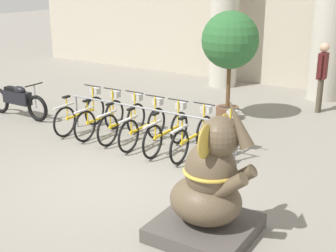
% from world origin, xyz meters
% --- Properties ---
extents(ground_plane, '(60.00, 60.00, 0.00)m').
position_xyz_m(ground_plane, '(0.00, 0.00, 0.00)').
color(ground_plane, gray).
extents(column_left, '(1.08, 1.08, 5.16)m').
position_xyz_m(column_left, '(-1.57, 7.60, 2.62)').
color(column_left, '#BCB7A8').
rests_on(column_left, ground_plane).
extents(column_right, '(1.08, 1.08, 5.16)m').
position_xyz_m(column_right, '(1.57, 7.60, 2.62)').
color(column_right, '#BCB7A8').
rests_on(column_right, ground_plane).
extents(bike_rack, '(4.11, 0.05, 0.77)m').
position_xyz_m(bike_rack, '(-0.60, 1.95, 0.61)').
color(bike_rack, gray).
rests_on(bike_rack, ground_plane).
extents(bicycle_0, '(0.48, 1.69, 0.97)m').
position_xyz_m(bicycle_0, '(-2.36, 1.83, 0.40)').
color(bicycle_0, black).
rests_on(bicycle_0, ground_plane).
extents(bicycle_1, '(0.48, 1.69, 0.97)m').
position_xyz_m(bicycle_1, '(-1.77, 1.83, 0.40)').
color(bicycle_1, black).
rests_on(bicycle_1, ground_plane).
extents(bicycle_2, '(0.48, 1.69, 0.97)m').
position_xyz_m(bicycle_2, '(-1.19, 1.88, 0.40)').
color(bicycle_2, black).
rests_on(bicycle_2, ground_plane).
extents(bicycle_3, '(0.48, 1.69, 0.97)m').
position_xyz_m(bicycle_3, '(-0.60, 1.81, 0.40)').
color(bicycle_3, black).
rests_on(bicycle_3, ground_plane).
extents(bicycle_4, '(0.48, 1.69, 0.97)m').
position_xyz_m(bicycle_4, '(-0.02, 1.80, 0.40)').
color(bicycle_4, black).
rests_on(bicycle_4, ground_plane).
extents(bicycle_5, '(0.48, 1.69, 0.97)m').
position_xyz_m(bicycle_5, '(0.57, 1.83, 0.40)').
color(bicycle_5, black).
rests_on(bicycle_5, ground_plane).
extents(bicycle_6, '(0.48, 1.69, 0.97)m').
position_xyz_m(bicycle_6, '(1.15, 1.83, 0.40)').
color(bicycle_6, black).
rests_on(bicycle_6, ground_plane).
extents(elephant_statue, '(1.30, 1.30, 2.04)m').
position_xyz_m(elephant_statue, '(2.20, -0.68, 0.68)').
color(elephant_statue, '#4C4742').
rests_on(elephant_statue, ground_plane).
extents(motorcycle, '(2.03, 0.55, 0.92)m').
position_xyz_m(motorcycle, '(-4.39, 1.77, 0.45)').
color(motorcycle, black).
rests_on(motorcycle, ground_plane).
extents(person_pedestrian, '(0.24, 0.47, 1.79)m').
position_xyz_m(person_pedestrian, '(1.86, 6.23, 1.09)').
color(person_pedestrian, brown).
rests_on(person_pedestrian, ground_plane).
extents(potted_tree, '(1.36, 1.36, 2.63)m').
position_xyz_m(potted_tree, '(0.11, 4.40, 1.88)').
color(potted_tree, brown).
rests_on(potted_tree, ground_plane).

